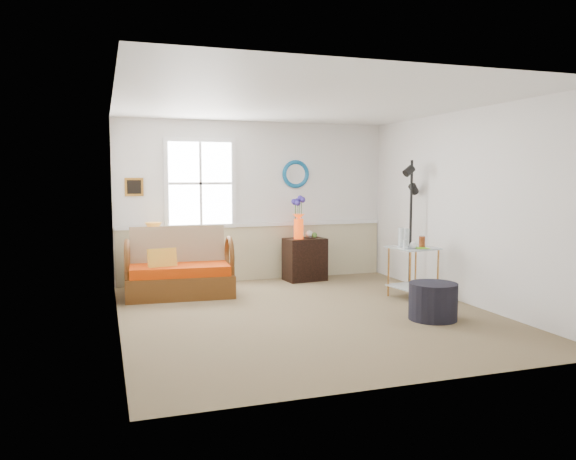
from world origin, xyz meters
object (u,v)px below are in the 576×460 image
object	(u,v)px
loveseat	(179,262)
side_table	(413,273)
ottoman	(433,301)
lamp_stand	(157,270)
cabinet	(305,259)
floor_lamp	(411,225)

from	to	relation	value
loveseat	side_table	distance (m)	3.32
ottoman	side_table	bearing A→B (deg)	70.69
loveseat	lamp_stand	distance (m)	0.75
cabinet	ottoman	bearing A→B (deg)	-84.57
cabinet	floor_lamp	world-z (taller)	floor_lamp
lamp_stand	side_table	xyz separation A→B (m)	(3.36, -1.84, 0.09)
loveseat	cabinet	bearing A→B (deg)	19.01
loveseat	ottoman	xyz separation A→B (m)	(2.71, -2.30, -0.27)
cabinet	loveseat	bearing A→B (deg)	-170.84
cabinet	ottoman	distance (m)	2.94
cabinet	ottoman	world-z (taller)	cabinet
lamp_stand	side_table	bearing A→B (deg)	-28.71
side_table	loveseat	bearing A→B (deg)	159.29
lamp_stand	ottoman	size ratio (longest dim) A/B	0.96
lamp_stand	ottoman	world-z (taller)	lamp_stand
side_table	ottoman	world-z (taller)	side_table
cabinet	side_table	distance (m)	2.01
lamp_stand	loveseat	bearing A→B (deg)	-68.75
cabinet	side_table	xyz separation A→B (m)	(0.98, -1.75, 0.01)
floor_lamp	lamp_stand	bearing A→B (deg)	152.63
floor_lamp	loveseat	bearing A→B (deg)	161.79
loveseat	side_table	size ratio (longest dim) A/B	2.06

